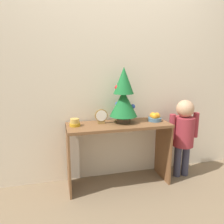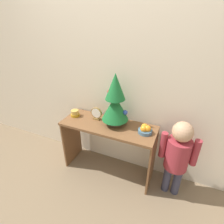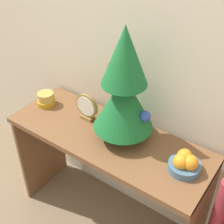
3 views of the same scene
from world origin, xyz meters
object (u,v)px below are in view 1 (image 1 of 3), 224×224
(fruit_bowl, at_px, (155,117))
(singing_bowl, at_px, (75,123))
(mini_tree, at_px, (124,96))
(desk_clock, at_px, (101,117))
(child_figure, at_px, (184,131))

(fruit_bowl, relative_size, singing_bowl, 1.38)
(mini_tree, distance_m, singing_bowl, 0.59)
(singing_bowl, height_order, desk_clock, desk_clock)
(desk_clock, distance_m, child_figure, 0.99)
(fruit_bowl, xyz_separation_m, child_figure, (0.36, -0.03, -0.18))
(singing_bowl, bearing_deg, mini_tree, 2.34)
(desk_clock, relative_size, child_figure, 0.17)
(mini_tree, xyz_separation_m, child_figure, (0.72, -0.06, -0.42))
(singing_bowl, xyz_separation_m, desk_clock, (0.29, 0.03, 0.04))
(desk_clock, height_order, child_figure, child_figure)
(desk_clock, bearing_deg, singing_bowl, -173.86)
(child_figure, bearing_deg, desk_clock, 175.78)
(fruit_bowl, bearing_deg, child_figure, -4.45)
(mini_tree, height_order, fruit_bowl, mini_tree)
(mini_tree, distance_m, child_figure, 0.84)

